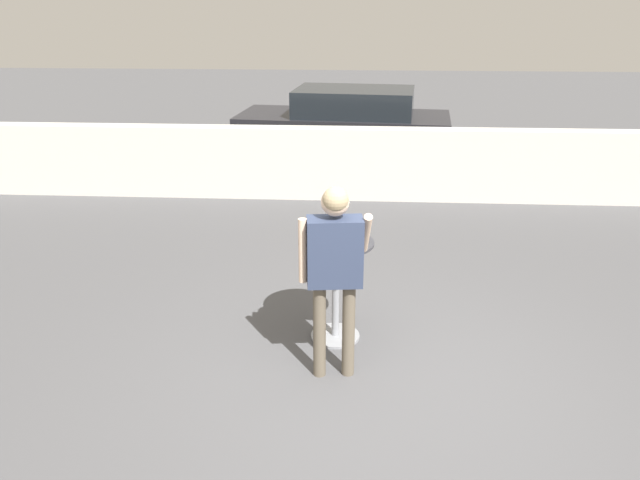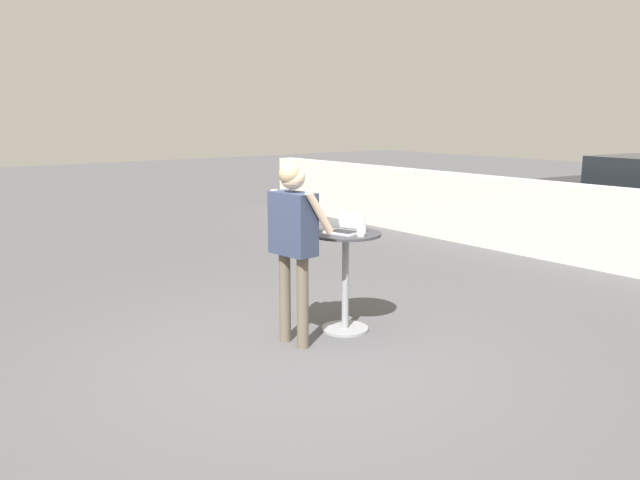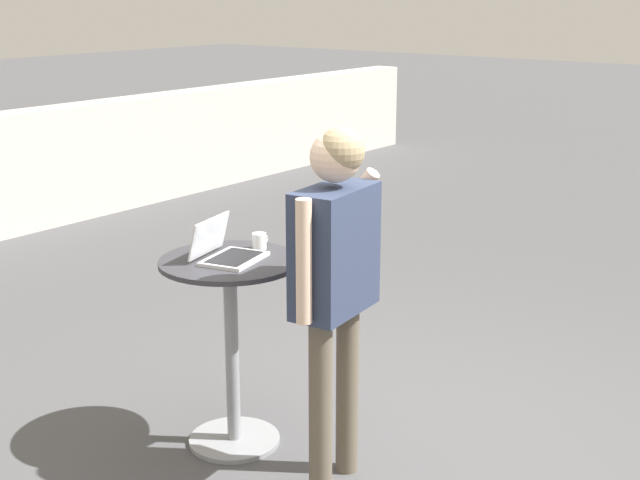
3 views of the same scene
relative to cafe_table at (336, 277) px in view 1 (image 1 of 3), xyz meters
The scene contains 7 objects.
ground_plane 1.12m from the cafe_table, 65.90° to the right, with size 50.00×50.00×0.00m, color #4C4C4F.
pavement_kerb 4.59m from the cafe_table, 85.36° to the left, with size 15.98×0.35×1.17m.
cafe_table is the anchor object (origin of this frame).
laptop 0.40m from the cafe_table, 133.83° to the left, with size 0.38×0.35×0.21m.
coffee_mug 0.46m from the cafe_table, ahead, with size 0.10×0.07×0.08m.
standing_person 0.80m from the cafe_table, 89.12° to the right, with size 0.60×0.42×1.73m.
parked_car_near_street 6.96m from the cafe_table, 90.46° to the left, with size 4.28×2.20×1.47m.
Camera 1 is at (-0.19, -4.54, 3.12)m, focal length 35.00 mm.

